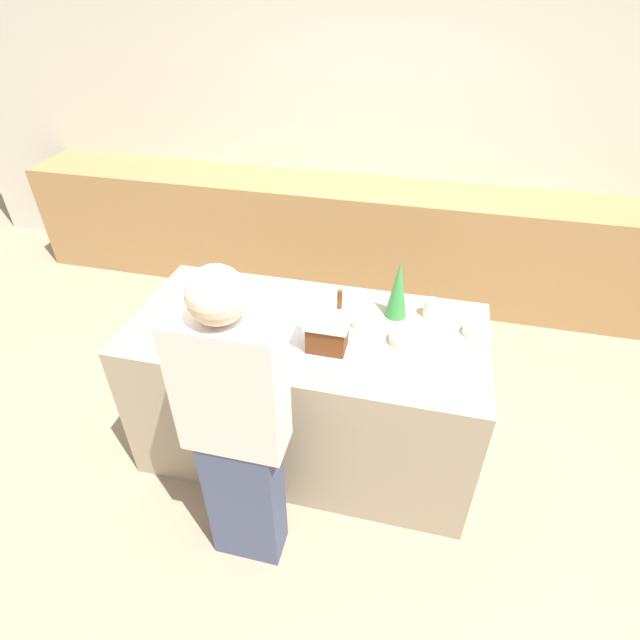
{
  "coord_description": "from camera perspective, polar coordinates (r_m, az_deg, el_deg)",
  "views": [
    {
      "loc": [
        0.55,
        -2.0,
        2.47
      ],
      "look_at": [
        0.07,
        0.0,
        0.97
      ],
      "focal_mm": 28.0,
      "sensor_mm": 36.0,
      "label": 1
    }
  ],
  "objects": [
    {
      "name": "ground_plane",
      "position": [
        3.23,
        -1.27,
        -13.82
      ],
      "size": [
        12.0,
        12.0,
        0.0
      ],
      "primitive_type": "plane",
      "color": "gray"
    },
    {
      "name": "candy_bowl_far_right",
      "position": [
        2.61,
        4.59,
        -0.21
      ],
      "size": [
        0.1,
        0.1,
        0.04
      ],
      "color": "white",
      "rests_on": "kitchen_island"
    },
    {
      "name": "person",
      "position": [
        2.18,
        -9.48,
        -12.42
      ],
      "size": [
        0.43,
        0.54,
        1.65
      ],
      "color": "#424C6B",
      "rests_on": "ground_plane"
    },
    {
      "name": "cookbook",
      "position": [
        2.81,
        -7.69,
        2.31
      ],
      "size": [
        0.19,
        0.14,
        0.02
      ],
      "color": "#CCB78C",
      "rests_on": "kitchen_island"
    },
    {
      "name": "wall_back",
      "position": [
        4.42,
        6.24,
        20.68
      ],
      "size": [
        8.0,
        0.05,
        2.6
      ],
      "color": "beige",
      "rests_on": "ground_plane"
    },
    {
      "name": "back_cabinet_block",
      "position": [
        4.42,
        4.91,
        9.19
      ],
      "size": [
        6.0,
        0.6,
        0.94
      ],
      "color": "#9E7547",
      "rests_on": "ground_plane"
    },
    {
      "name": "candy_bowl_beside_tree",
      "position": [
        2.66,
        17.25,
        -1.12
      ],
      "size": [
        0.12,
        0.12,
        0.04
      ],
      "color": "silver",
      "rests_on": "kitchen_island"
    },
    {
      "name": "decorative_tree",
      "position": [
        2.62,
        8.91,
        3.57
      ],
      "size": [
        0.12,
        0.12,
        0.34
      ],
      "color": "#33843D",
      "rests_on": "kitchen_island"
    },
    {
      "name": "baking_tray",
      "position": [
        2.45,
        0.82,
        -3.28
      ],
      "size": [
        0.38,
        0.29,
        0.01
      ],
      "color": "silver",
      "rests_on": "kitchen_island"
    },
    {
      "name": "kitchen_island",
      "position": [
        2.89,
        -1.39,
        -8.04
      ],
      "size": [
        1.86,
        0.89,
        0.91
      ],
      "color": "gray",
      "rests_on": "ground_plane"
    },
    {
      "name": "mug",
      "position": [
        2.72,
        12.59,
        1.33
      ],
      "size": [
        0.08,
        0.08,
        0.1
      ],
      "color": "white",
      "rests_on": "kitchen_island"
    },
    {
      "name": "gingerbread_house",
      "position": [
        2.38,
        0.86,
        -0.92
      ],
      "size": [
        0.21,
        0.15,
        0.33
      ],
      "color": "#5B2D14",
      "rests_on": "baking_tray"
    },
    {
      "name": "candy_bowl_behind_tray",
      "position": [
        2.66,
        -5.56,
        0.59
      ],
      "size": [
        0.12,
        0.12,
        0.04
      ],
      "color": "silver",
      "rests_on": "kitchen_island"
    },
    {
      "name": "candy_bowl_center_rear",
      "position": [
        2.52,
        9.44,
        -2.06
      ],
      "size": [
        0.14,
        0.14,
        0.05
      ],
      "color": "silver",
      "rests_on": "kitchen_island"
    }
  ]
}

